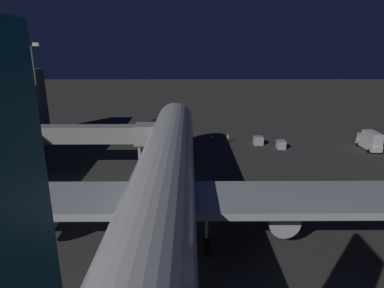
{
  "coord_description": "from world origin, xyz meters",
  "views": [
    {
      "loc": [
        -2.63,
        39.69,
        18.47
      ],
      "look_at": [
        -3.0,
        -10.85,
        3.5
      ],
      "focal_mm": 30.57,
      "sensor_mm": 36.0,
      "label": 1
    }
  ],
  "objects_px": {
    "ground_crew_by_belt_loader": "(228,138)",
    "traffic_cone_nose_starboard": "(165,145)",
    "traffic_cone_nose_port": "(187,145)",
    "apron_floodlight_mast": "(37,89)",
    "jet_bridge": "(88,134)",
    "baggage_container_far_row": "(258,141)",
    "cargo_truck_aft": "(370,141)",
    "ground_crew_near_nose_gear": "(211,138)",
    "airliner_at_gate": "(162,188)",
    "baggage_container_near_belt": "(281,145)"
  },
  "relations": [
    {
      "from": "airliner_at_gate",
      "to": "traffic_cone_nose_port",
      "type": "relative_size",
      "value": 121.8
    },
    {
      "from": "baggage_container_near_belt",
      "to": "traffic_cone_nose_starboard",
      "type": "relative_size",
      "value": 3.27
    },
    {
      "from": "traffic_cone_nose_starboard",
      "to": "traffic_cone_nose_port",
      "type": "bearing_deg",
      "value": 180.0
    },
    {
      "from": "baggage_container_far_row",
      "to": "traffic_cone_nose_starboard",
      "type": "distance_m",
      "value": 18.43
    },
    {
      "from": "airliner_at_gate",
      "to": "cargo_truck_aft",
      "type": "distance_m",
      "value": 47.02
    },
    {
      "from": "airliner_at_gate",
      "to": "ground_crew_by_belt_loader",
      "type": "bearing_deg",
      "value": -106.58
    },
    {
      "from": "traffic_cone_nose_port",
      "to": "traffic_cone_nose_starboard",
      "type": "xyz_separation_m",
      "value": [
        4.4,
        0.0,
        0.0
      ]
    },
    {
      "from": "jet_bridge",
      "to": "apron_floodlight_mast",
      "type": "xyz_separation_m",
      "value": [
        12.66,
        -12.48,
        5.34
      ]
    },
    {
      "from": "apron_floodlight_mast",
      "to": "baggage_container_far_row",
      "type": "height_order",
      "value": "apron_floodlight_mast"
    },
    {
      "from": "jet_bridge",
      "to": "baggage_container_far_row",
      "type": "height_order",
      "value": "jet_bridge"
    },
    {
      "from": "traffic_cone_nose_starboard",
      "to": "cargo_truck_aft",
      "type": "bearing_deg",
      "value": 176.56
    },
    {
      "from": "traffic_cone_nose_port",
      "to": "cargo_truck_aft",
      "type": "bearing_deg",
      "value": 176.12
    },
    {
      "from": "ground_crew_by_belt_loader",
      "to": "jet_bridge",
      "type": "bearing_deg",
      "value": 32.99
    },
    {
      "from": "traffic_cone_nose_port",
      "to": "baggage_container_far_row",
      "type": "bearing_deg",
      "value": -174.36
    },
    {
      "from": "apron_floodlight_mast",
      "to": "baggage_container_near_belt",
      "type": "relative_size",
      "value": 10.73
    },
    {
      "from": "cargo_truck_aft",
      "to": "traffic_cone_nose_port",
      "type": "relative_size",
      "value": 10.9
    },
    {
      "from": "jet_bridge",
      "to": "cargo_truck_aft",
      "type": "height_order",
      "value": "jet_bridge"
    },
    {
      "from": "cargo_truck_aft",
      "to": "ground_crew_near_nose_gear",
      "type": "height_order",
      "value": "cargo_truck_aft"
    },
    {
      "from": "airliner_at_gate",
      "to": "baggage_container_near_belt",
      "type": "height_order",
      "value": "airliner_at_gate"
    },
    {
      "from": "jet_bridge",
      "to": "traffic_cone_nose_port",
      "type": "bearing_deg",
      "value": -140.63
    },
    {
      "from": "cargo_truck_aft",
      "to": "apron_floodlight_mast",
      "type": "bearing_deg",
      "value": -2.26
    },
    {
      "from": "cargo_truck_aft",
      "to": "ground_crew_by_belt_loader",
      "type": "distance_m",
      "value": 26.37
    },
    {
      "from": "cargo_truck_aft",
      "to": "ground_crew_by_belt_loader",
      "type": "xyz_separation_m",
      "value": [
        25.87,
        -5.02,
        -0.84
      ]
    },
    {
      "from": "ground_crew_by_belt_loader",
      "to": "traffic_cone_nose_starboard",
      "type": "xyz_separation_m",
      "value": [
        12.55,
        2.71,
        -0.7
      ]
    },
    {
      "from": "jet_bridge",
      "to": "baggage_container_near_belt",
      "type": "xyz_separation_m",
      "value": [
        -32.79,
        -10.99,
        -4.98
      ]
    },
    {
      "from": "baggage_container_far_row",
      "to": "ground_crew_near_nose_gear",
      "type": "bearing_deg",
      "value": -9.6
    },
    {
      "from": "jet_bridge",
      "to": "ground_crew_by_belt_loader",
      "type": "relative_size",
      "value": 13.64
    },
    {
      "from": "apron_floodlight_mast",
      "to": "traffic_cone_nose_port",
      "type": "height_order",
      "value": "apron_floodlight_mast"
    },
    {
      "from": "ground_crew_by_belt_loader",
      "to": "traffic_cone_nose_port",
      "type": "bearing_deg",
      "value": 18.39
    },
    {
      "from": "airliner_at_gate",
      "to": "baggage_container_far_row",
      "type": "distance_m",
      "value": 37.45
    },
    {
      "from": "ground_crew_by_belt_loader",
      "to": "traffic_cone_nose_port",
      "type": "distance_m",
      "value": 8.62
    },
    {
      "from": "ground_crew_near_nose_gear",
      "to": "traffic_cone_nose_port",
      "type": "relative_size",
      "value": 3.12
    },
    {
      "from": "airliner_at_gate",
      "to": "baggage_container_near_belt",
      "type": "xyz_separation_m",
      "value": [
        -19.95,
        -30.69,
        -4.88
      ]
    },
    {
      "from": "cargo_truck_aft",
      "to": "jet_bridge",
      "type": "bearing_deg",
      "value": 11.56
    },
    {
      "from": "baggage_container_near_belt",
      "to": "traffic_cone_nose_port",
      "type": "height_order",
      "value": "baggage_container_near_belt"
    },
    {
      "from": "baggage_container_far_row",
      "to": "ground_crew_near_nose_gear",
      "type": "relative_size",
      "value": 1.05
    },
    {
      "from": "baggage_container_near_belt",
      "to": "traffic_cone_nose_starboard",
      "type": "distance_m",
      "value": 22.2
    },
    {
      "from": "airliner_at_gate",
      "to": "traffic_cone_nose_port",
      "type": "distance_m",
      "value": 32.57
    },
    {
      "from": "jet_bridge",
      "to": "baggage_container_near_belt",
      "type": "relative_size",
      "value": 13.44
    },
    {
      "from": "baggage_container_near_belt",
      "to": "jet_bridge",
      "type": "bearing_deg",
      "value": 18.53
    },
    {
      "from": "jet_bridge",
      "to": "traffic_cone_nose_starboard",
      "type": "distance_m",
      "value": 17.2
    },
    {
      "from": "traffic_cone_nose_starboard",
      "to": "airliner_at_gate",
      "type": "bearing_deg",
      "value": 93.93
    },
    {
      "from": "airliner_at_gate",
      "to": "ground_crew_near_nose_gear",
      "type": "bearing_deg",
      "value": -101.28
    },
    {
      "from": "jet_bridge",
      "to": "cargo_truck_aft",
      "type": "relative_size",
      "value": 4.03
    },
    {
      "from": "cargo_truck_aft",
      "to": "baggage_container_far_row",
      "type": "bearing_deg",
      "value": -10.43
    },
    {
      "from": "baggage_container_far_row",
      "to": "ground_crew_near_nose_gear",
      "type": "height_order",
      "value": "ground_crew_near_nose_gear"
    },
    {
      "from": "baggage_container_far_row",
      "to": "traffic_cone_nose_starboard",
      "type": "bearing_deg",
      "value": 4.29
    },
    {
      "from": "jet_bridge",
      "to": "traffic_cone_nose_starboard",
      "type": "height_order",
      "value": "jet_bridge"
    },
    {
      "from": "apron_floodlight_mast",
      "to": "traffic_cone_nose_starboard",
      "type": "height_order",
      "value": "apron_floodlight_mast"
    },
    {
      "from": "baggage_container_far_row",
      "to": "baggage_container_near_belt",
      "type": "bearing_deg",
      "value": 144.07
    }
  ]
}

